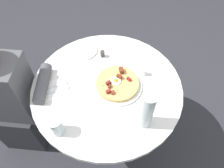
{
  "coord_description": "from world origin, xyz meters",
  "views": [
    {
      "loc": [
        0.11,
        -0.76,
        1.81
      ],
      "look_at": [
        0.03,
        0.01,
        0.74
      ],
      "focal_mm": 35.47,
      "sensor_mm": 36.0,
      "label": 1
    }
  ],
  "objects_px": {
    "dining_table": "(107,101)",
    "water_glass": "(56,126)",
    "person_seated": "(11,104)",
    "water_bottle": "(147,111)",
    "pepper_shaker": "(102,54)",
    "breakfast_pizza": "(117,83)",
    "salt_shaker": "(145,72)",
    "pizza_plate": "(117,85)",
    "knife": "(53,87)",
    "fork": "(54,92)",
    "bread_plate": "(84,50)"
  },
  "relations": [
    {
      "from": "water_glass",
      "to": "fork",
      "type": "bearing_deg",
      "value": 109.55
    },
    {
      "from": "pizza_plate",
      "to": "dining_table",
      "type": "bearing_deg",
      "value": -170.47
    },
    {
      "from": "water_glass",
      "to": "water_bottle",
      "type": "relative_size",
      "value": 0.44
    },
    {
      "from": "pizza_plate",
      "to": "pepper_shaker",
      "type": "distance_m",
      "value": 0.26
    },
    {
      "from": "pepper_shaker",
      "to": "person_seated",
      "type": "bearing_deg",
      "value": -152.94
    },
    {
      "from": "dining_table",
      "to": "person_seated",
      "type": "height_order",
      "value": "person_seated"
    },
    {
      "from": "dining_table",
      "to": "pizza_plate",
      "type": "distance_m",
      "value": 0.19
    },
    {
      "from": "breakfast_pizza",
      "to": "salt_shaker",
      "type": "distance_m",
      "value": 0.19
    },
    {
      "from": "breakfast_pizza",
      "to": "salt_shaker",
      "type": "xyz_separation_m",
      "value": [
        0.16,
        0.1,
        -0.0
      ]
    },
    {
      "from": "dining_table",
      "to": "water_bottle",
      "type": "distance_m",
      "value": 0.43
    },
    {
      "from": "dining_table",
      "to": "breakfast_pizza",
      "type": "distance_m",
      "value": 0.2
    },
    {
      "from": "water_glass",
      "to": "breakfast_pizza",
      "type": "bearing_deg",
      "value": 48.74
    },
    {
      "from": "breakfast_pizza",
      "to": "fork",
      "type": "xyz_separation_m",
      "value": [
        -0.37,
        -0.09,
        -0.02
      ]
    },
    {
      "from": "breakfast_pizza",
      "to": "bread_plate",
      "type": "distance_m",
      "value": 0.37
    },
    {
      "from": "person_seated",
      "to": "pepper_shaker",
      "type": "relative_size",
      "value": 25.15
    },
    {
      "from": "fork",
      "to": "salt_shaker",
      "type": "xyz_separation_m",
      "value": [
        0.53,
        0.19,
        0.02
      ]
    },
    {
      "from": "bread_plate",
      "to": "water_glass",
      "type": "distance_m",
      "value": 0.59
    },
    {
      "from": "water_glass",
      "to": "water_bottle",
      "type": "distance_m",
      "value": 0.46
    },
    {
      "from": "pizza_plate",
      "to": "pepper_shaker",
      "type": "height_order",
      "value": "pepper_shaker"
    },
    {
      "from": "bread_plate",
      "to": "water_glass",
      "type": "relative_size",
      "value": 1.6
    },
    {
      "from": "knife",
      "to": "water_glass",
      "type": "height_order",
      "value": "water_glass"
    },
    {
      "from": "water_bottle",
      "to": "pepper_shaker",
      "type": "relative_size",
      "value": 5.74
    },
    {
      "from": "pizza_plate",
      "to": "breakfast_pizza",
      "type": "bearing_deg",
      "value": 117.92
    },
    {
      "from": "pizza_plate",
      "to": "water_bottle",
      "type": "xyz_separation_m",
      "value": [
        0.16,
        -0.23,
        0.12
      ]
    },
    {
      "from": "pizza_plate",
      "to": "knife",
      "type": "bearing_deg",
      "value": -172.25
    },
    {
      "from": "pepper_shaker",
      "to": "bread_plate",
      "type": "bearing_deg",
      "value": 164.43
    },
    {
      "from": "dining_table",
      "to": "water_glass",
      "type": "height_order",
      "value": "water_glass"
    },
    {
      "from": "salt_shaker",
      "to": "pepper_shaker",
      "type": "bearing_deg",
      "value": 155.15
    },
    {
      "from": "fork",
      "to": "water_bottle",
      "type": "height_order",
      "value": "water_bottle"
    },
    {
      "from": "water_glass",
      "to": "water_bottle",
      "type": "xyz_separation_m",
      "value": [
        0.45,
        0.09,
        0.07
      ]
    },
    {
      "from": "person_seated",
      "to": "water_glass",
      "type": "bearing_deg",
      "value": -29.74
    },
    {
      "from": "person_seated",
      "to": "bread_plate",
      "type": "relative_size",
      "value": 6.21
    },
    {
      "from": "dining_table",
      "to": "pizza_plate",
      "type": "height_order",
      "value": "pizza_plate"
    },
    {
      "from": "dining_table",
      "to": "pepper_shaker",
      "type": "xyz_separation_m",
      "value": [
        -0.06,
        0.24,
        0.19
      ]
    },
    {
      "from": "bread_plate",
      "to": "salt_shaker",
      "type": "xyz_separation_m",
      "value": [
        0.41,
        -0.17,
        0.02
      ]
    },
    {
      "from": "dining_table",
      "to": "pizza_plate",
      "type": "relative_size",
      "value": 3.03
    },
    {
      "from": "salt_shaker",
      "to": "pepper_shaker",
      "type": "distance_m",
      "value": 0.31
    },
    {
      "from": "pizza_plate",
      "to": "breakfast_pizza",
      "type": "distance_m",
      "value": 0.02
    },
    {
      "from": "person_seated",
      "to": "water_glass",
      "type": "height_order",
      "value": "person_seated"
    },
    {
      "from": "dining_table",
      "to": "salt_shaker",
      "type": "distance_m",
      "value": 0.32
    },
    {
      "from": "water_glass",
      "to": "dining_table",
      "type": "bearing_deg",
      "value": 54.64
    },
    {
      "from": "breakfast_pizza",
      "to": "pizza_plate",
      "type": "bearing_deg",
      "value": -62.08
    },
    {
      "from": "knife",
      "to": "pepper_shaker",
      "type": "distance_m",
      "value": 0.39
    },
    {
      "from": "breakfast_pizza",
      "to": "water_bottle",
      "type": "distance_m",
      "value": 0.3
    },
    {
      "from": "knife",
      "to": "breakfast_pizza",
      "type": "bearing_deg",
      "value": -18.8
    },
    {
      "from": "dining_table",
      "to": "person_seated",
      "type": "distance_m",
      "value": 0.66
    },
    {
      "from": "fork",
      "to": "knife",
      "type": "distance_m",
      "value": 0.04
    },
    {
      "from": "person_seated",
      "to": "knife",
      "type": "bearing_deg",
      "value": 3.81
    },
    {
      "from": "knife",
      "to": "water_bottle",
      "type": "distance_m",
      "value": 0.59
    },
    {
      "from": "pepper_shaker",
      "to": "pizza_plate",
      "type": "bearing_deg",
      "value": -63.03
    }
  ]
}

